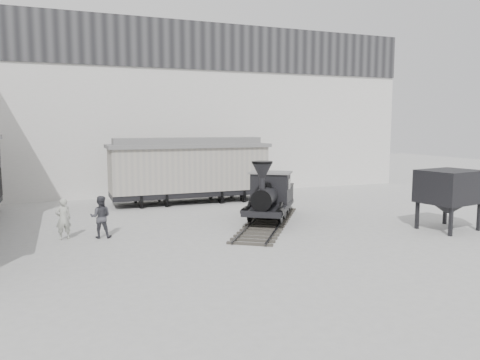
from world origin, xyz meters
name	(u,v)px	position (x,y,z in m)	size (l,w,h in m)	color
ground	(260,246)	(0.00, 0.00, 0.00)	(90.00, 90.00, 0.00)	#9E9E9B
north_wall	(168,108)	(0.00, 14.98, 5.55)	(34.00, 2.51, 11.00)	silver
locomotive	(269,199)	(2.21, 3.92, 1.06)	(6.03, 7.72, 2.87)	#302C27
boxcar	(189,169)	(0.15, 10.51, 1.97)	(9.18, 2.89, 3.76)	black
visitor_a	(63,219)	(-6.77, 3.66, 0.82)	(0.60, 0.39, 1.63)	#ACB0A3
visitor_b	(101,217)	(-5.38, 3.43, 0.84)	(0.82, 0.64, 1.69)	#3D3D44
coal_hopper	(449,191)	(8.60, -0.44, 1.68)	(2.66, 2.31, 2.57)	black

